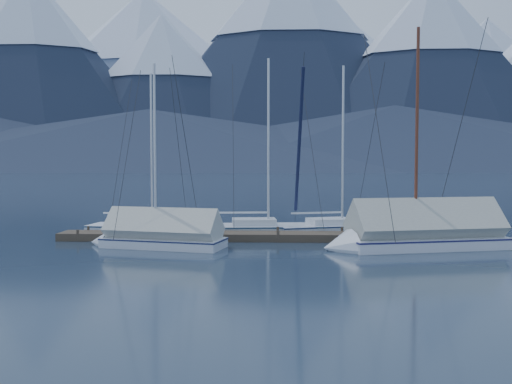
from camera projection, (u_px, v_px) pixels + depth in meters
ground at (254, 247)px, 22.76m from camera, size 1000.00×1000.00×0.00m
mountain_range at (279, 87)px, 389.29m from camera, size 877.00×584.00×150.50m
dock at (256, 238)px, 24.75m from camera, size 18.00×1.50×0.54m
mooring_posts at (245, 232)px, 24.76m from camera, size 15.12×1.52×0.35m
sailboat_open_left at (161, 230)px, 27.09m from camera, size 6.78×2.89×8.74m
sailboat_open_mid at (278, 231)px, 26.91m from camera, size 7.34×3.08×9.50m
sailboat_open_right at (351, 229)px, 27.54m from camera, size 7.24×3.90×9.22m
sailboat_covered_near at (412, 236)px, 22.27m from camera, size 8.03×3.98×10.01m
sailboat_covered_far at (153, 237)px, 22.66m from camera, size 6.21×3.12×8.36m
person at (405, 216)px, 24.34m from camera, size 0.48×0.64×1.61m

